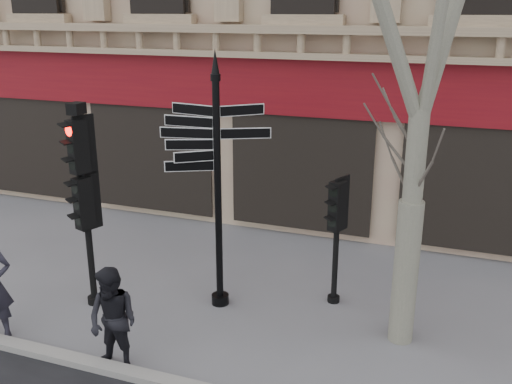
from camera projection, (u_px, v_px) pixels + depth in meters
The scene contains 5 objects.
ground at pixel (219, 339), 9.54m from camera, with size 80.00×80.00×0.00m, color slate.
fingerpost at pixel (217, 140), 9.74m from camera, with size 2.41×2.41×4.66m.
traffic_signal_main at pixel (83, 182), 9.98m from camera, with size 0.49×0.42×3.77m.
traffic_signal_secondary at pixel (337, 219), 10.26m from camera, with size 0.48×0.42×2.39m.
pedestrian_b at pixel (113, 321), 8.49m from camera, with size 0.81×0.63×1.68m, color black.
Camera 1 is at (3.44, -7.61, 5.27)m, focal length 40.00 mm.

